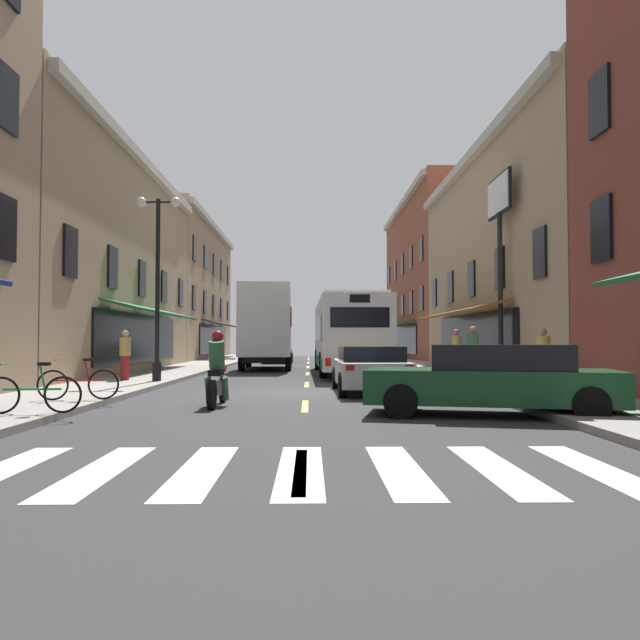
% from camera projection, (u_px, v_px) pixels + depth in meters
% --- Properties ---
extents(ground_plane, '(34.80, 80.00, 0.10)m').
position_uv_depth(ground_plane, '(306.00, 394.00, 16.66)').
color(ground_plane, '#333335').
extents(lane_centre_dashes, '(0.14, 73.90, 0.01)m').
position_uv_depth(lane_centre_dashes, '(306.00, 393.00, 16.41)').
color(lane_centre_dashes, '#DBCC4C').
rests_on(lane_centre_dashes, ground).
extents(crosswalk_near, '(7.10, 2.80, 0.01)m').
position_uv_depth(crosswalk_near, '(300.00, 469.00, 6.66)').
color(crosswalk_near, silver).
rests_on(crosswalk_near, ground).
extents(sidewalk_left, '(3.00, 80.00, 0.14)m').
position_uv_depth(sidewalk_left, '(92.00, 390.00, 16.56)').
color(sidewalk_left, gray).
rests_on(sidewalk_left, ground).
extents(sidewalk_right, '(3.00, 80.00, 0.14)m').
position_uv_depth(sidewalk_right, '(517.00, 390.00, 16.76)').
color(sidewalk_right, gray).
rests_on(sidewalk_right, ground).
extents(billboard_sign, '(0.40, 2.47, 7.36)m').
position_uv_depth(billboard_sign, '(500.00, 226.00, 21.97)').
color(billboard_sign, black).
rests_on(billboard_sign, sidewalk_right).
extents(transit_bus, '(2.77, 11.33, 3.25)m').
position_uv_depth(transit_bus, '(347.00, 335.00, 26.29)').
color(transit_bus, silver).
rests_on(transit_bus, ground).
extents(box_truck, '(2.61, 7.31, 4.09)m').
position_uv_depth(box_truck, '(267.00, 328.00, 30.12)').
color(box_truck, white).
rests_on(box_truck, ground).
extents(sedan_near, '(1.97, 4.32, 1.28)m').
position_uv_depth(sedan_near, '(370.00, 368.00, 16.62)').
color(sedan_near, silver).
rests_on(sedan_near, ground).
extents(sedan_mid, '(4.95, 2.75, 1.36)m').
position_uv_depth(sedan_mid, '(492.00, 379.00, 11.54)').
color(sedan_mid, '#144723').
rests_on(sedan_mid, ground).
extents(sedan_far, '(1.96, 4.33, 1.34)m').
position_uv_depth(sedan_far, '(278.00, 352.00, 38.92)').
color(sedan_far, black).
rests_on(sedan_far, ground).
extents(motorcycle_rider, '(0.62, 2.07, 1.66)m').
position_uv_depth(motorcycle_rider, '(217.00, 374.00, 13.18)').
color(motorcycle_rider, black).
rests_on(motorcycle_rider, ground).
extents(bicycle_near, '(1.70, 0.48, 0.91)m').
position_uv_depth(bicycle_near, '(79.00, 383.00, 13.12)').
color(bicycle_near, black).
rests_on(bicycle_near, sidewalk_left).
extents(bicycle_mid, '(1.71, 0.48, 0.91)m').
position_uv_depth(bicycle_mid, '(32.00, 393.00, 10.66)').
color(bicycle_mid, black).
rests_on(bicycle_mid, sidewalk_left).
extents(pedestrian_near, '(0.43, 0.53, 1.64)m').
position_uv_depth(pedestrian_near, '(125.00, 354.00, 19.81)').
color(pedestrian_near, maroon).
rests_on(pedestrian_near, sidewalk_left).
extents(pedestrian_mid, '(0.36, 0.36, 1.65)m').
position_uv_depth(pedestrian_mid, '(543.00, 357.00, 16.27)').
color(pedestrian_mid, '#66387F').
rests_on(pedestrian_mid, sidewalk_right).
extents(pedestrian_far, '(0.36, 0.36, 1.76)m').
position_uv_depth(pedestrian_far, '(473.00, 353.00, 19.30)').
color(pedestrian_far, '#66387F').
rests_on(pedestrian_far, sidewalk_right).
extents(pedestrian_rear, '(0.36, 0.36, 1.72)m').
position_uv_depth(pedestrian_rear, '(456.00, 352.00, 22.03)').
color(pedestrian_rear, '#66387F').
rests_on(pedestrian_rear, sidewalk_right).
extents(street_lamp_twin, '(1.42, 0.32, 5.97)m').
position_uv_depth(street_lamp_twin, '(158.00, 279.00, 19.44)').
color(street_lamp_twin, black).
rests_on(street_lamp_twin, sidewalk_left).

